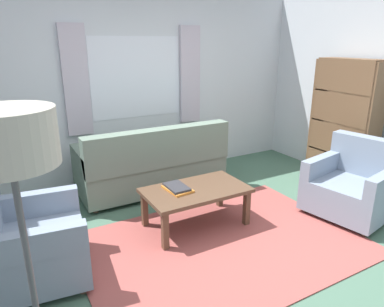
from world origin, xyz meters
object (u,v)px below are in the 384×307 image
object	(u,v)px
bookshelf	(343,129)
couch	(153,165)
armchair_right	(353,185)
book_stack_on_table	(177,188)
coffee_table	(196,194)
armchair_left	(26,243)
standing_lamp	(12,164)

from	to	relation	value
bookshelf	couch	bearing A→B (deg)	67.59
armchair_right	book_stack_on_table	distance (m)	2.04
book_stack_on_table	coffee_table	bearing A→B (deg)	-20.02
armchair_left	armchair_right	world-z (taller)	same
book_stack_on_table	standing_lamp	distance (m)	2.33
armchair_right	armchair_left	bearing A→B (deg)	-109.71
coffee_table	couch	bearing A→B (deg)	91.60
couch	coffee_table	size ratio (longest dim) A/B	1.73
couch	coffee_table	distance (m)	1.08
book_stack_on_table	bookshelf	xyz separation A→B (m)	(2.57, 0.01, 0.32)
book_stack_on_table	standing_lamp	xyz separation A→B (m)	(-1.51, -1.48, 0.99)
couch	armchair_right	bearing A→B (deg)	135.52
couch	standing_lamp	size ratio (longest dim) A/B	1.12
book_stack_on_table	standing_lamp	bearing A→B (deg)	-135.60
armchair_left	standing_lamp	distance (m)	1.71
coffee_table	book_stack_on_table	world-z (taller)	book_stack_on_table
coffee_table	bookshelf	bearing A→B (deg)	1.99
couch	standing_lamp	distance (m)	3.19
couch	bookshelf	xyz separation A→B (m)	(2.42, -1.00, 0.42)
couch	bookshelf	world-z (taller)	bookshelf
coffee_table	bookshelf	size ratio (longest dim) A/B	0.64
armchair_left	bookshelf	distance (m)	4.09
standing_lamp	coffee_table	bearing A→B (deg)	39.72
standing_lamp	bookshelf	bearing A→B (deg)	20.08
armchair_right	book_stack_on_table	world-z (taller)	armchair_right
armchair_left	book_stack_on_table	bearing A→B (deg)	-76.84
book_stack_on_table	bookshelf	distance (m)	2.59
armchair_right	standing_lamp	bearing A→B (deg)	-88.07
couch	armchair_left	xyz separation A→B (m)	(-1.65, -1.18, -0.01)
armchair_left	armchair_right	bearing A→B (deg)	-92.44
armchair_left	coffee_table	world-z (taller)	armchair_left
armchair_left	standing_lamp	world-z (taller)	standing_lamp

